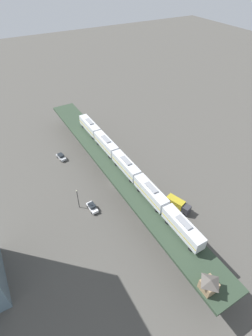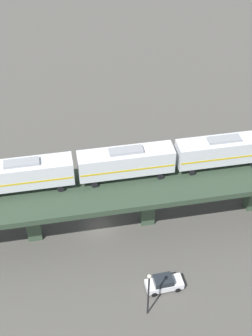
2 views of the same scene
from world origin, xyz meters
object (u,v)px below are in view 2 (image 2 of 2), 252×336
object	(u,v)px
street_lamp	(149,291)
delivery_truck	(206,155)
subway_train	(126,162)
street_car_white	(164,283)

from	to	relation	value
street_lamp	delivery_truck	bearing A→B (deg)	149.89
subway_train	street_car_white	xyz separation A→B (m)	(12.40, 2.42, -8.73)
subway_train	delivery_truck	world-z (taller)	subway_train
subway_train	delivery_truck	xyz separation A→B (m)	(-9.02, 14.03, -7.91)
subway_train	street_lamp	xyz separation A→B (m)	(15.38, -0.12, -5.57)
street_car_white	street_lamp	distance (m)	5.04
delivery_truck	street_lamp	xyz separation A→B (m)	(24.40, -14.15, 2.35)
subway_train	street_lamp	world-z (taller)	subway_train
delivery_truck	street_lamp	bearing A→B (deg)	-30.11
street_car_white	delivery_truck	xyz separation A→B (m)	(-21.42, 11.60, 0.82)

